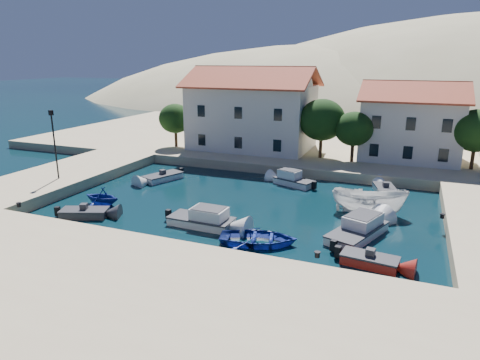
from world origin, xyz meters
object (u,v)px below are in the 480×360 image
at_px(building_mid, 411,120).
at_px(cabin_cruiser_east, 357,231).
at_px(cabin_cruiser_south, 201,219).
at_px(rowboat_south, 258,244).
at_px(building_left, 252,107).
at_px(boat_east, 368,213).
at_px(lamppost, 54,138).

height_order(building_mid, cabin_cruiser_east, building_mid).
bearing_deg(building_mid, cabin_cruiser_south, -118.68).
relative_size(building_mid, rowboat_south, 2.09).
bearing_deg(building_left, cabin_cruiser_south, -78.40).
relative_size(rowboat_south, boat_east, 0.89).
height_order(cabin_cruiser_south, cabin_cruiser_east, same).
xyz_separation_m(lamppost, cabin_cruiser_south, (16.26, -3.19, -4.28)).
distance_m(building_mid, boat_east, 18.00).
bearing_deg(cabin_cruiser_south, rowboat_south, -14.99).
distance_m(building_left, rowboat_south, 27.12).
height_order(lamppost, boat_east, lamppost).
xyz_separation_m(building_left, lamppost, (-11.50, -20.00, -1.18)).
distance_m(cabin_cruiser_south, rowboat_south, 5.12).
bearing_deg(lamppost, building_mid, 35.45).
height_order(building_left, rowboat_south, building_left).
relative_size(building_left, building_mid, 1.40).
distance_m(building_left, lamppost, 23.10).
distance_m(building_left, building_mid, 18.04).
relative_size(lamppost, rowboat_south, 1.24).
bearing_deg(boat_east, building_left, 37.48).
xyz_separation_m(rowboat_south, boat_east, (6.02, 8.58, 0.00)).
distance_m(rowboat_south, cabin_cruiser_east, 6.78).
height_order(building_mid, lamppost, building_mid).
distance_m(cabin_cruiser_south, boat_east, 13.04).
distance_m(building_mid, rowboat_south, 27.47).
height_order(lamppost, cabin_cruiser_south, lamppost).
bearing_deg(boat_east, rowboat_south, 138.17).
bearing_deg(cabin_cruiser_south, building_mid, 62.87).
relative_size(building_mid, lamppost, 1.69).
bearing_deg(cabin_cruiser_south, building_left, 103.16).
height_order(lamppost, rowboat_south, lamppost).
relative_size(rowboat_south, cabin_cruiser_east, 0.87).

